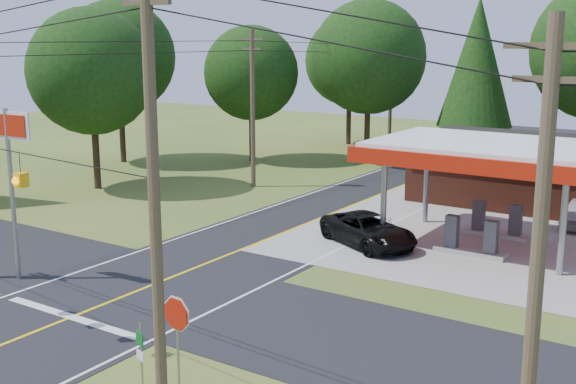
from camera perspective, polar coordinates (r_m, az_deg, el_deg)
The scene contains 15 objects.
ground at distance 28.76m, azimuth -11.19°, elevation -7.46°, with size 120.00×120.00×0.00m, color #425B20.
main_highway at distance 28.76m, azimuth -11.20°, elevation -7.44°, with size 8.00×120.00×0.02m, color black.
cross_road at distance 28.76m, azimuth -11.20°, elevation -7.44°, with size 70.00×7.00×0.02m, color black.
lane_center_yellow at distance 28.75m, azimuth -11.20°, elevation -7.41°, with size 0.15×110.00×0.00m, color yellow.
gas_canopy at distance 34.09m, azimuth 15.59°, elevation 2.81°, with size 10.60×7.40×4.88m.
convenience_store at distance 43.74m, azimuth 20.76°, elevation 1.33°, with size 16.40×7.55×3.80m.
utility_pole_near_right at distance 17.25m, azimuth -10.54°, elevation -0.07°, with size 1.80×0.30×11.50m.
utility_pole_far_left at distance 46.24m, azimuth -2.81°, elevation 6.77°, with size 1.80×0.30×10.00m.
utility_pole_right_b at distance 14.63m, azimuth 19.08°, elevation -5.85°, with size 1.80×0.30×10.00m.
utility_pole_north at distance 60.10m, azimuth 8.10°, elevation 7.49°, with size 0.30×0.30×9.50m.
treeline_backdrop at distance 46.91m, azimuth 10.48°, elevation 9.47°, with size 70.27×51.59×13.30m.
suv_car at distance 33.79m, azimuth 6.37°, elevation -3.02°, with size 5.31×5.31×1.48m, color black.
big_stop_sign at distance 29.99m, azimuth -21.21°, elevation 2.83°, with size 2.55×0.24×6.87m.
octagonal_stop_sign at distance 19.49m, azimuth -8.80°, elevation -10.09°, with size 1.00×0.15×2.94m.
route_sign_post at distance 20.57m, azimuth -11.57°, elevation -12.20°, with size 0.39×0.16×1.96m.
Camera 1 is at (19.29, -19.07, 9.56)m, focal length 45.00 mm.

